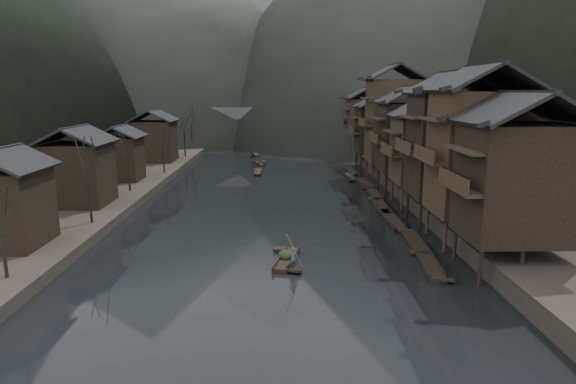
{
  "coord_description": "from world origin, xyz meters",
  "views": [
    {
      "loc": [
        0.76,
        -40.56,
        12.91
      ],
      "look_at": [
        1.65,
        8.43,
        2.5
      ],
      "focal_mm": 30.0,
      "sensor_mm": 36.0,
      "label": 1
    }
  ],
  "objects": [
    {
      "name": "midriver_boats",
      "position": [
        -3.22,
        45.09,
        0.2
      ],
      "size": [
        3.5,
        27.21,
        0.45
      ],
      "color": "black",
      "rests_on": "water"
    },
    {
      "name": "hero_sampan",
      "position": [
        1.3,
        -5.57,
        0.2
      ],
      "size": [
        2.28,
        5.62,
        0.44
      ],
      "color": "black",
      "rests_on": "water"
    },
    {
      "name": "boatman",
      "position": [
        1.74,
        -7.46,
        1.23
      ],
      "size": [
        0.6,
        0.42,
        1.59
      ],
      "primitive_type": "imported",
      "rotation": [
        0.0,
        0.0,
        3.21
      ],
      "color": "#525254",
      "rests_on": "hero_sampan"
    },
    {
      "name": "left_bank",
      "position": [
        -35.0,
        40.0,
        0.6
      ],
      "size": [
        40.0,
        200.0,
        1.2
      ],
      "primitive_type": "cube",
      "color": "#2D2823",
      "rests_on": "ground"
    },
    {
      "name": "right_bank",
      "position": [
        35.0,
        40.0,
        0.9
      ],
      "size": [
        40.0,
        200.0,
        1.8
      ],
      "primitive_type": "cube",
      "color": "#2D2823",
      "rests_on": "ground"
    },
    {
      "name": "cargo_heap",
      "position": [
        1.24,
        -5.32,
        0.81
      ],
      "size": [
        1.22,
        1.6,
        0.73
      ],
      "primitive_type": "ellipsoid",
      "color": "black",
      "rests_on": "hero_sampan"
    },
    {
      "name": "stone_bridge",
      "position": [
        -0.0,
        72.0,
        5.11
      ],
      "size": [
        40.0,
        6.0,
        9.0
      ],
      "color": "#4C4C4F",
      "rests_on": "ground"
    },
    {
      "name": "bamboo_pole",
      "position": [
        1.94,
        -7.46,
        3.76
      ],
      "size": [
        1.49,
        1.62,
        3.46
      ],
      "primitive_type": "cylinder",
      "rotation": [
        0.55,
        0.0,
        -0.74
      ],
      "color": "#8C7A51",
      "rests_on": "boatman"
    },
    {
      "name": "stilt_houses",
      "position": [
        17.28,
        18.98,
        8.84
      ],
      "size": [
        9.0,
        67.6,
        16.77
      ],
      "color": "black",
      "rests_on": "ground"
    },
    {
      "name": "left_houses",
      "position": [
        -20.5,
        20.12,
        5.66
      ],
      "size": [
        8.1,
        53.2,
        8.73
      ],
      "color": "black",
      "rests_on": "left_bank"
    },
    {
      "name": "moored_sampans",
      "position": [
        12.15,
        14.6,
        0.2
      ],
      "size": [
        2.9,
        49.04,
        0.47
      ],
      "color": "black",
      "rests_on": "water"
    },
    {
      "name": "water",
      "position": [
        0.0,
        0.0,
        0.0
      ],
      "size": [
        300.0,
        300.0,
        0.0
      ],
      "primitive_type": "plane",
      "color": "black",
      "rests_on": "ground"
    },
    {
      "name": "bare_trees",
      "position": [
        -17.0,
        27.45,
        6.27
      ],
      "size": [
        3.76,
        74.56,
        7.53
      ],
      "color": "black",
      "rests_on": "left_bank"
    }
  ]
}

